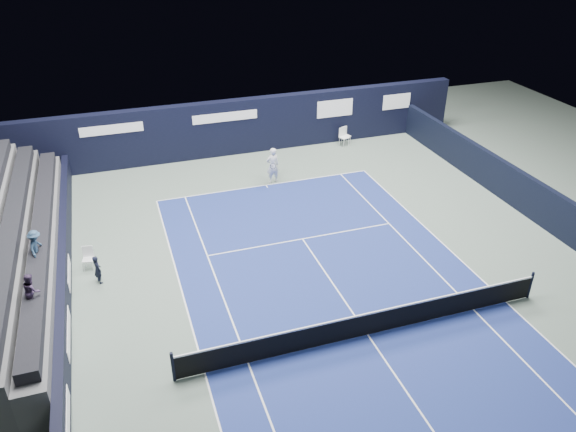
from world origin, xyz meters
name	(u,v)px	position (x,y,z in m)	size (l,w,h in m)	color
ground	(344,300)	(0.00, 2.00, 0.00)	(48.00, 48.00, 0.00)	#58695D
court_surface	(368,335)	(0.00, 0.00, 0.00)	(10.97, 23.77, 0.01)	navy
enclosure_wall_right	(518,189)	(10.50, 6.00, 0.90)	(0.30, 22.00, 1.80)	black
folding_chair_back_a	(345,132)	(6.08, 15.92, 0.66)	(0.56, 0.58, 0.99)	white
folding_chair_back_b	(343,135)	(5.86, 15.63, 0.60)	(0.59, 0.58, 1.06)	white
line_judge_chair	(88,256)	(-8.65, 7.06, 0.53)	(0.49, 0.47, 0.94)	white
line_judge	(98,269)	(-8.33, 5.93, 0.58)	(0.42, 0.28, 1.16)	black
court_markings	(368,335)	(0.00, 0.00, 0.01)	(11.03, 23.83, 0.00)	white
tennis_net	(369,323)	(0.00, 0.00, 0.51)	(12.90, 0.10, 1.10)	black
back_sponsor_wall	(242,126)	(0.01, 16.50, 1.55)	(26.00, 0.63, 3.10)	black
side_barrier_left	(64,274)	(-9.50, 5.97, 0.60)	(0.33, 22.00, 1.20)	black
tennis_player	(273,165)	(0.45, 12.13, 0.94)	(0.75, 0.89, 1.88)	white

